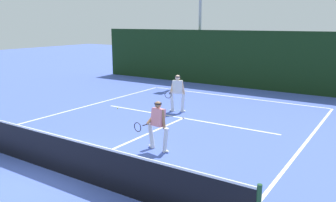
# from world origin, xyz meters

# --- Properties ---
(ground_plane) EXTENTS (80.00, 80.00, 0.00)m
(ground_plane) POSITION_xyz_m (0.00, 0.00, 0.00)
(ground_plane) COLOR #465EBF
(court_line_baseline_far) EXTENTS (9.70, 0.10, 0.01)m
(court_line_baseline_far) POSITION_xyz_m (0.00, 11.34, 0.00)
(court_line_baseline_far) COLOR white
(court_line_baseline_far) RESTS_ON ground_plane
(court_line_service) EXTENTS (7.91, 0.10, 0.01)m
(court_line_service) POSITION_xyz_m (0.00, 6.31, 0.00)
(court_line_service) COLOR white
(court_line_service) RESTS_ON ground_plane
(court_line_centre) EXTENTS (0.10, 6.40, 0.01)m
(court_line_centre) POSITION_xyz_m (0.00, 3.20, 0.00)
(court_line_centre) COLOR white
(court_line_centre) RESTS_ON ground_plane
(tennis_net) EXTENTS (10.63, 0.09, 1.10)m
(tennis_net) POSITION_xyz_m (0.00, 0.00, 0.53)
(tennis_net) COLOR #1E4723
(tennis_net) RESTS_ON ground_plane
(player_near) EXTENTS (0.94, 0.88, 1.54)m
(player_near) POSITION_xyz_m (1.20, 2.76, 0.84)
(player_near) COLOR silver
(player_near) RESTS_ON ground_plane
(player_far) EXTENTS (0.73, 0.91, 1.63)m
(player_far) POSITION_xyz_m (-0.76, 7.07, 0.89)
(player_far) COLOR silver
(player_far) RESTS_ON ground_plane
(tennis_ball) EXTENTS (0.07, 0.07, 0.07)m
(tennis_ball) POSITION_xyz_m (-3.28, 6.03, 0.03)
(tennis_ball) COLOR #D1E033
(tennis_ball) RESTS_ON ground_plane
(back_fence_windscreen) EXTENTS (21.56, 0.12, 3.36)m
(back_fence_windscreen) POSITION_xyz_m (0.00, 14.09, 1.68)
(back_fence_windscreen) COLOR black
(back_fence_windscreen) RESTS_ON ground_plane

